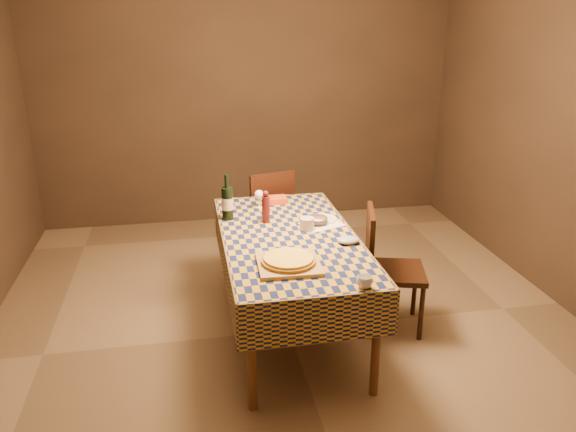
{
  "coord_description": "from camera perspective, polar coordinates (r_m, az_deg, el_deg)",
  "views": [
    {
      "loc": [
        -0.68,
        -3.6,
        2.28
      ],
      "look_at": [
        0.0,
        0.05,
        0.9
      ],
      "focal_mm": 35.0,
      "sensor_mm": 36.0,
      "label": 1
    }
  ],
  "objects": [
    {
      "name": "pizza",
      "position": [
        3.5,
        0.06,
        -4.46
      ],
      "size": [
        0.45,
        0.45,
        0.03
      ],
      "color": "#976519",
      "rests_on": "cutting_board"
    },
    {
      "name": "deli_tub",
      "position": [
        4.06,
        1.94,
        -0.79
      ],
      "size": [
        0.12,
        0.12,
        0.09
      ],
      "primitive_type": "cylinder",
      "rotation": [
        0.0,
        0.0,
        0.17
      ],
      "color": "silver",
      "rests_on": "dining_table"
    },
    {
      "name": "pepper_mill",
      "position": [
        4.18,
        -2.27,
        0.86
      ],
      "size": [
        0.07,
        0.07,
        0.25
      ],
      "color": "#521316",
      "rests_on": "dining_table"
    },
    {
      "name": "bowl",
      "position": [
        4.18,
        2.94,
        -0.47
      ],
      "size": [
        0.19,
        0.19,
        0.05
      ],
      "primitive_type": "imported",
      "rotation": [
        0.0,
        0.0,
        0.17
      ],
      "color": "#5F4650",
      "rests_on": "dining_table"
    },
    {
      "name": "dining_table",
      "position": [
        3.99,
        0.13,
        -3.02
      ],
      "size": [
        0.94,
        1.84,
        0.77
      ],
      "color": "brown",
      "rests_on": "ground"
    },
    {
      "name": "chair_far",
      "position": [
        5.13,
        -2.07,
        0.31
      ],
      "size": [
        0.51,
        0.52,
        0.93
      ],
      "color": "black",
      "rests_on": "ground"
    },
    {
      "name": "cutting_board",
      "position": [
        3.51,
        0.06,
        -4.88
      ],
      "size": [
        0.4,
        0.4,
        0.02
      ],
      "primitive_type": "cube",
      "rotation": [
        0.0,
        0.0,
        -0.03
      ],
      "color": "#9C7B49",
      "rests_on": "dining_table"
    },
    {
      "name": "room",
      "position": [
        3.78,
        0.14,
        6.15
      ],
      "size": [
        5.0,
        5.1,
        2.7
      ],
      "color": "brown",
      "rests_on": "ground"
    },
    {
      "name": "wine_glass",
      "position": [
        4.5,
        -2.97,
        2.13
      ],
      "size": [
        0.07,
        0.07,
        0.15
      ],
      "color": "white",
      "rests_on": "dining_table"
    },
    {
      "name": "tumbler",
      "position": [
        3.26,
        7.79,
        -6.65
      ],
      "size": [
        0.11,
        0.11,
        0.07
      ],
      "primitive_type": "imported",
      "rotation": [
        0.0,
        0.0,
        -0.14
      ],
      "color": "white",
      "rests_on": "dining_table"
    },
    {
      "name": "chair_right",
      "position": [
        4.2,
        9.79,
        -4.7
      ],
      "size": [
        0.52,
        0.52,
        0.93
      ],
      "color": "black",
      "rests_on": "ground"
    },
    {
      "name": "flour_bag",
      "position": [
        3.86,
        6.14,
        -2.43
      ],
      "size": [
        0.17,
        0.14,
        0.05
      ],
      "primitive_type": "ellipsoid",
      "rotation": [
        0.0,
        0.0,
        -0.16
      ],
      "color": "#9EA8CA",
      "rests_on": "dining_table"
    },
    {
      "name": "flour_patch",
      "position": [
        4.17,
        3.46,
        -0.85
      ],
      "size": [
        0.35,
        0.31,
        0.0
      ],
      "primitive_type": "cube",
      "rotation": [
        0.0,
        0.0,
        0.34
      ],
      "color": "silver",
      "rests_on": "dining_table"
    },
    {
      "name": "takeout_container",
      "position": [
        4.63,
        -1.36,
        1.65
      ],
      "size": [
        0.19,
        0.14,
        0.05
      ],
      "primitive_type": "cube",
      "rotation": [
        0.0,
        0.0,
        0.04
      ],
      "color": "#C6451A",
      "rests_on": "dining_table"
    },
    {
      "name": "white_plate",
      "position": [
        4.27,
        3.49,
        -0.3
      ],
      "size": [
        0.29,
        0.29,
        0.01
      ],
      "primitive_type": "cylinder",
      "rotation": [
        0.0,
        0.0,
        0.35
      ],
      "color": "white",
      "rests_on": "dining_table"
    },
    {
      "name": "wine_bottle",
      "position": [
        4.26,
        -6.17,
        1.36
      ],
      "size": [
        0.11,
        0.11,
        0.35
      ],
      "color": "black",
      "rests_on": "dining_table"
    }
  ]
}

